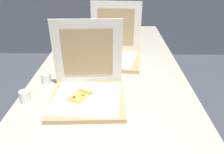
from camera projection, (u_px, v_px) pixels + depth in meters
name	position (u px, v px, depth m)	size (l,w,h in m)	color
table	(110.00, 78.00, 1.58)	(0.97, 2.49, 0.75)	#BCB29E
pizza_box_front	(87.00, 89.00, 1.25)	(0.40, 0.40, 0.40)	tan
pizza_box_middle	(114.00, 53.00, 1.74)	(0.41, 0.42, 0.40)	tan
cup_white_near_center	(46.00, 78.00, 1.42)	(0.06, 0.06, 0.06)	white
cup_white_mid	(72.00, 66.00, 1.58)	(0.06, 0.06, 0.06)	white
cup_white_near_left	(25.00, 97.00, 1.22)	(0.06, 0.06, 0.06)	white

